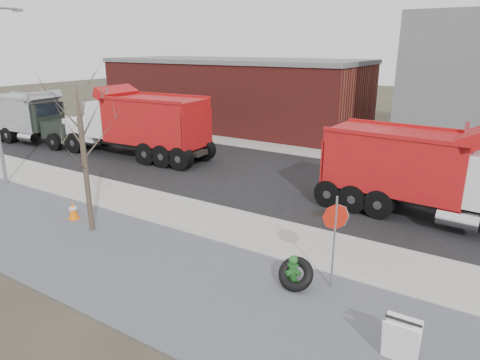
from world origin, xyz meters
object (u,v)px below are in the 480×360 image
Objects in this scene: fire_hydrant at (293,272)px; stop_sign at (335,226)px; truck_tire at (296,274)px; dump_truck_grey at (31,116)px; sandwich_board at (401,341)px; dump_truck_red_a at (429,171)px; dump_truck_red_b at (138,123)px.

stop_sign reaches higher than fire_hydrant.
fire_hydrant is 1.73m from stop_sign.
truck_tire is 23.77m from dump_truck_grey.
dump_truck_red_a reaches higher than sandwich_board.
truck_tire is at bearing -162.37° from stop_sign.
dump_truck_red_b is at bearing 167.06° from fire_hydrant.
stop_sign is at bearing 137.40° from sandwich_board.
truck_tire is 7.46m from dump_truck_red_a.
dump_truck_red_a reaches higher than fire_hydrant.
dump_truck_red_a is at bearing -4.90° from dump_truck_grey.
dump_truck_red_a is at bearing 61.60° from stop_sign.
dump_truck_red_a is at bearing 173.14° from dump_truck_red_b.
sandwich_board is (3.15, -1.52, 0.12)m from fire_hydrant.
fire_hydrant is 0.90× the size of sandwich_board.
dump_truck_red_a reaches higher than stop_sign.
stop_sign is at bearing -20.36° from dump_truck_grey.
dump_truck_red_a reaches higher than truck_tire.
dump_truck_grey reaches higher than fire_hydrant.
dump_truck_grey is at bearing 146.40° from stop_sign.
truck_tire is 15.96m from dump_truck_red_b.
fire_hydrant reaches higher than truck_tire.
truck_tire is 1.04× the size of sandwich_board.
dump_truck_red_a reaches higher than dump_truck_grey.
truck_tire is at bearing 153.97° from sandwich_board.
stop_sign is at bearing 44.81° from fire_hydrant.
dump_truck_red_a is at bearing 96.47° from sandwich_board.
dump_truck_grey is at bearing 161.11° from sandwich_board.
dump_truck_red_b is (-13.73, 7.99, 1.59)m from truck_tire.
sandwich_board is at bearing -23.20° from dump_truck_grey.
dump_truck_red_b is at bearing 134.71° from stop_sign.
dump_truck_red_b is (-14.52, 7.42, 0.23)m from stop_sign.
fire_hydrant is 0.34× the size of stop_sign.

